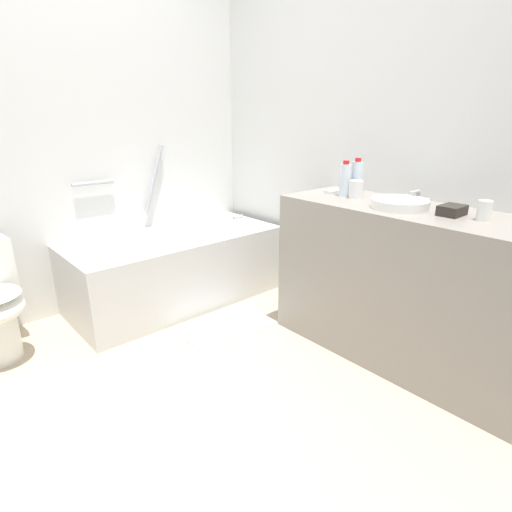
{
  "coord_description": "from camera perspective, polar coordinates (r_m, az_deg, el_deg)",
  "views": [
    {
      "loc": [
        -0.82,
        -1.55,
        1.37
      ],
      "look_at": [
        0.71,
        0.19,
        0.57
      ],
      "focal_mm": 29.21,
      "sensor_mm": 36.0,
      "label": 1
    }
  ],
  "objects": [
    {
      "name": "ground_plane",
      "position": [
        2.23,
        -11.22,
        -19.33
      ],
      "size": [
        3.99,
        3.99,
        0.0
      ],
      "primitive_type": "plane",
      "color": "#C1AD8E"
    },
    {
      "name": "bathtub",
      "position": [
        3.19,
        -10.9,
        -1.31
      ],
      "size": [
        1.54,
        0.69,
        1.14
      ],
      "color": "silver",
      "rests_on": "ground_plane"
    },
    {
      "name": "amenity_basket",
      "position": [
        2.28,
        25.26,
        5.68
      ],
      "size": [
        0.14,
        0.1,
        0.05
      ],
      "primitive_type": "cube",
      "color": "#2D2823",
      "rests_on": "vanity_counter"
    },
    {
      "name": "vanity_counter",
      "position": [
        2.47,
        20.78,
        -4.29
      ],
      "size": [
        0.53,
        1.59,
        0.89
      ],
      "primitive_type": "cube",
      "color": "gray",
      "rests_on": "ground_plane"
    },
    {
      "name": "water_bottle_0",
      "position": [
        2.59,
        12.09,
        10.17
      ],
      "size": [
        0.07,
        0.07,
        0.21
      ],
      "color": "silver",
      "rests_on": "vanity_counter"
    },
    {
      "name": "drinking_glass_1",
      "position": [
        2.23,
        28.78,
        5.48
      ],
      "size": [
        0.06,
        0.06,
        0.1
      ],
      "primitive_type": "cylinder",
      "color": "white",
      "rests_on": "vanity_counter"
    },
    {
      "name": "soap_dish",
      "position": [
        2.69,
        10.43,
        8.66
      ],
      "size": [
        0.09,
        0.06,
        0.02
      ],
      "primitive_type": "cube",
      "color": "white",
      "rests_on": "vanity_counter"
    },
    {
      "name": "sink_faucet",
      "position": [
        2.5,
        21.19,
        7.48
      ],
      "size": [
        0.11,
        0.15,
        0.08
      ],
      "color": "#A3A3A8",
      "rests_on": "vanity_counter"
    },
    {
      "name": "bath_mat",
      "position": [
        2.85,
        -4.25,
        -9.58
      ],
      "size": [
        0.6,
        0.41,
        0.01
      ],
      "primitive_type": "cube",
      "color": "white",
      "rests_on": "ground_plane"
    },
    {
      "name": "sink_basin",
      "position": [
        2.35,
        19.07,
        6.8
      ],
      "size": [
        0.3,
        0.3,
        0.05
      ],
      "primitive_type": "cylinder",
      "color": "white",
      "rests_on": "vanity_counter"
    },
    {
      "name": "drinking_glass_2",
      "position": [
        2.55,
        13.51,
        8.85
      ],
      "size": [
        0.08,
        0.08,
        0.1
      ],
      "primitive_type": "cylinder",
      "color": "white",
      "rests_on": "vanity_counter"
    },
    {
      "name": "wall_right_mirror",
      "position": [
        2.83,
        16.08,
        16.94
      ],
      "size": [
        0.1,
        3.19,
        2.6
      ],
      "primitive_type": "cube",
      "color": "silver",
      "rests_on": "ground_plane"
    },
    {
      "name": "wall_back_tiled",
      "position": [
        3.1,
        -27.14,
        15.78
      ],
      "size": [
        3.39,
        0.1,
        2.6
      ],
      "primitive_type": "cube",
      "color": "silver",
      "rests_on": "ground_plane"
    },
    {
      "name": "water_bottle_2",
      "position": [
        2.63,
        13.63,
        10.32
      ],
      "size": [
        0.06,
        0.06,
        0.23
      ],
      "color": "silver",
      "rests_on": "vanity_counter"
    }
  ]
}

